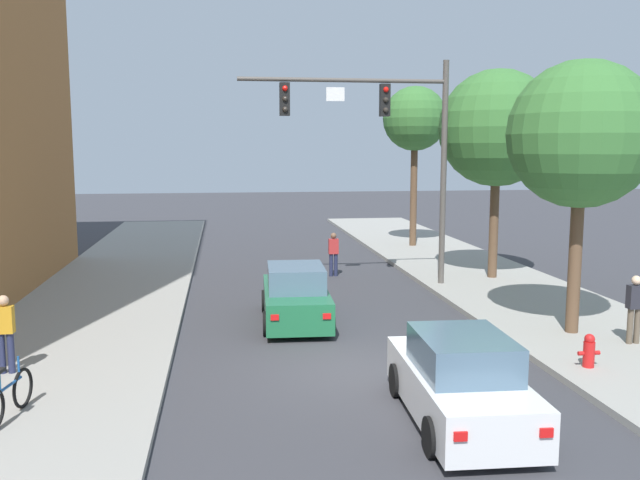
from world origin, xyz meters
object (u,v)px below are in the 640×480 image
object	(u,v)px
car_lead_green	(296,297)
street_tree_nearest	(581,135)
traffic_signal_mast	(387,130)
street_tree_third	(415,120)
pedestrian_crossing_road	(333,252)
fire_hydrant	(589,351)
street_tree_second	(497,129)
bicycle_leaning	(8,397)
car_following_white	(460,382)
pedestrian_sidewalk_right_walker	(635,306)
pedestrian_sidewalk_left_walker	(5,330)

from	to	relation	value
car_lead_green	street_tree_nearest	distance (m)	8.41
traffic_signal_mast	street_tree_third	size ratio (longest dim) A/B	1.00
traffic_signal_mast	pedestrian_crossing_road	xyz separation A→B (m)	(-1.36, 2.54, -4.45)
fire_hydrant	street_tree_second	distance (m)	11.28
car_lead_green	street_tree_third	bearing A→B (deg)	61.64
car_lead_green	street_tree_second	xyz separation A→B (m)	(7.64, 4.81, 4.72)
bicycle_leaning	fire_hydrant	size ratio (longest dim) A/B	2.44
car_following_white	pedestrian_crossing_road	world-z (taller)	pedestrian_crossing_road
pedestrian_sidewalk_right_walker	fire_hydrant	world-z (taller)	pedestrian_sidewalk_right_walker
pedestrian_sidewalk_left_walker	pedestrian_crossing_road	size ratio (longest dim) A/B	1.00
pedestrian_sidewalk_right_walker	car_lead_green	bearing A→B (deg)	154.51
car_lead_green	street_tree_nearest	xyz separation A→B (m)	(6.75, -2.50, 4.35)
traffic_signal_mast	fire_hydrant	size ratio (longest dim) A/B	10.42
fire_hydrant	street_tree_nearest	size ratio (longest dim) A/B	0.11
pedestrian_sidewalk_right_walker	street_tree_second	xyz separation A→B (m)	(-0.03, 8.47, 4.38)
car_lead_green	pedestrian_sidewalk_left_walker	size ratio (longest dim) A/B	2.63
pedestrian_crossing_road	street_tree_third	distance (m)	9.61
bicycle_leaning	street_tree_third	size ratio (longest dim) A/B	0.23
car_following_white	traffic_signal_mast	bearing A→B (deg)	82.96
traffic_signal_mast	pedestrian_sidewalk_right_walker	xyz separation A→B (m)	(4.19, -7.68, -4.30)
pedestrian_sidewalk_left_walker	bicycle_leaning	distance (m)	2.70
pedestrian_sidewalk_left_walker	pedestrian_crossing_road	world-z (taller)	pedestrian_sidewalk_left_walker
traffic_signal_mast	fire_hydrant	bearing A→B (deg)	-76.43
car_following_white	fire_hydrant	world-z (taller)	car_following_white
car_following_white	pedestrian_sidewalk_left_walker	distance (m)	9.16
pedestrian_sidewalk_left_walker	fire_hydrant	distance (m)	12.19
street_tree_second	street_tree_third	xyz separation A→B (m)	(-0.61, 8.22, 0.63)
street_tree_third	bicycle_leaning	bearing A→B (deg)	-123.16
traffic_signal_mast	pedestrian_sidewalk_left_walker	size ratio (longest dim) A/B	4.57
car_lead_green	pedestrian_sidewalk_left_walker	world-z (taller)	pedestrian_sidewalk_left_walker
pedestrian_sidewalk_left_walker	fire_hydrant	xyz separation A→B (m)	(12.10, -1.34, -0.56)
bicycle_leaning	pedestrian_sidewalk_right_walker	bearing A→B (deg)	11.39
traffic_signal_mast	pedestrian_sidewalk_left_walker	distance (m)	13.32
car_following_white	pedestrian_sidewalk_left_walker	world-z (taller)	pedestrian_sidewalk_left_walker
pedestrian_sidewalk_right_walker	street_tree_third	world-z (taller)	street_tree_third
car_following_white	street_tree_second	bearing A→B (deg)	65.23
street_tree_second	pedestrian_sidewalk_right_walker	bearing A→B (deg)	-89.80
car_following_white	pedestrian_sidewalk_right_walker	distance (m)	6.62
pedestrian_sidewalk_left_walker	bicycle_leaning	bearing A→B (deg)	-72.83
bicycle_leaning	fire_hydrant	distance (m)	11.38
pedestrian_sidewalk_left_walker	pedestrian_sidewalk_right_walker	size ratio (longest dim) A/B	1.00
pedestrian_sidewalk_left_walker	street_tree_nearest	world-z (taller)	street_tree_nearest
pedestrian_crossing_road	bicycle_leaning	xyz separation A→B (m)	(-7.74, -12.91, -0.37)
car_following_white	street_tree_nearest	size ratio (longest dim) A/B	0.64
car_following_white	fire_hydrant	distance (m)	4.16
pedestrian_sidewalk_left_walker	pedestrian_crossing_road	bearing A→B (deg)	50.58
street_tree_second	street_tree_third	bearing A→B (deg)	94.26
bicycle_leaning	street_tree_third	world-z (taller)	street_tree_third
pedestrian_sidewalk_right_walker	traffic_signal_mast	bearing A→B (deg)	118.59
traffic_signal_mast	street_tree_third	distance (m)	9.70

